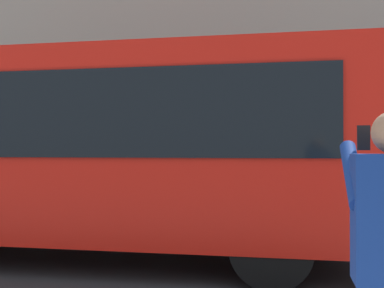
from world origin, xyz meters
TOP-DOWN VIEW (x-y plane):
  - ground_plane at (0.00, 0.00)m, footprint 60.00×60.00m
  - red_bus at (3.32, 0.39)m, footprint 9.05×2.54m

SIDE VIEW (x-z plane):
  - ground_plane at x=0.00m, z-range 0.00..0.00m
  - red_bus at x=3.32m, z-range 0.14..3.22m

